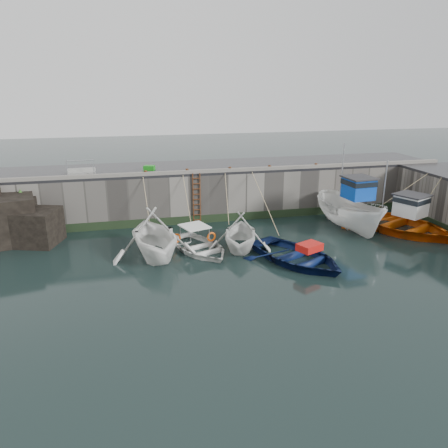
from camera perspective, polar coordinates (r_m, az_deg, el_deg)
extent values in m
plane|color=black|center=(19.09, 7.69, -8.39)|extent=(120.00, 120.00, 0.00)
cube|color=slate|center=(29.93, -0.65, 4.56)|extent=(30.00, 5.00, 3.00)
cube|color=black|center=(29.61, -0.66, 7.53)|extent=(30.00, 5.00, 0.16)
cube|color=slate|center=(27.32, 0.42, 7.04)|extent=(30.00, 0.30, 0.20)
cube|color=black|center=(27.87, 0.50, 0.88)|extent=(30.00, 0.08, 0.50)
cube|color=black|center=(26.76, -27.10, 0.49)|extent=(4.05, 3.66, 2.60)
cube|color=black|center=(25.90, -23.43, -0.35)|extent=(2.96, 2.83, 1.90)
cube|color=black|center=(27.17, -25.15, 0.67)|extent=(2.01, 1.83, 2.30)
cone|color=#2D591E|center=(26.25, -26.62, 2.25)|extent=(0.44, 0.44, 0.45)
cone|color=#2D591E|center=(25.57, -24.36, 1.02)|extent=(0.44, 0.44, 0.45)
cone|color=#2D591E|center=(26.98, -25.06, 3.73)|extent=(0.44, 0.44, 0.45)
cylinder|color=#3F1E0F|center=(27.04, -4.05, 3.28)|extent=(0.07, 0.07, 3.20)
cylinder|color=#3F1E0F|center=(27.11, -3.13, 3.33)|extent=(0.07, 0.07, 3.20)
cube|color=#3F1E0F|center=(27.43, -3.53, 0.57)|extent=(0.44, 0.06, 0.05)
cube|color=#3F1E0F|center=(27.33, -3.54, 1.23)|extent=(0.44, 0.06, 0.05)
cube|color=#3F1E0F|center=(27.24, -3.56, 1.89)|extent=(0.44, 0.06, 0.05)
cube|color=#3F1E0F|center=(27.15, -3.57, 2.56)|extent=(0.44, 0.06, 0.05)
cube|color=#3F1E0F|center=(27.07, -3.58, 3.23)|extent=(0.44, 0.06, 0.05)
cube|color=#3F1E0F|center=(26.98, -3.60, 3.91)|extent=(0.44, 0.06, 0.05)
cube|color=#3F1E0F|center=(26.91, -3.61, 4.59)|extent=(0.44, 0.06, 0.05)
cube|color=#3F1E0F|center=(26.83, -3.62, 5.28)|extent=(0.44, 0.06, 0.05)
cube|color=#3F1E0F|center=(26.76, -3.64, 5.97)|extent=(0.44, 0.06, 0.05)
imported|color=white|center=(22.70, -9.05, -4.07)|extent=(5.21, 5.84, 2.79)
imported|color=white|center=(23.07, -3.21, -3.49)|extent=(4.53, 5.33, 0.94)
imported|color=white|center=(23.49, 2.10, -3.08)|extent=(4.71, 5.11, 2.23)
imported|color=#0A1841|center=(21.97, 9.40, -4.85)|extent=(5.81, 6.60, 1.13)
imported|color=silver|center=(27.40, 16.11, 1.13)|extent=(2.79, 6.27, 2.36)
cube|color=#0B3EB3|center=(26.48, 17.15, 4.45)|extent=(1.52, 1.61, 1.20)
cube|color=black|center=(26.41, 17.22, 5.19)|extent=(1.58, 1.67, 0.28)
cube|color=#262628|center=(26.35, 17.27, 5.81)|extent=(1.73, 1.82, 0.08)
cylinder|color=#A5A8AD|center=(27.76, 15.22, 7.12)|extent=(0.08, 0.08, 3.00)
imported|color=#D8550B|center=(28.07, 21.84, -0.08)|extent=(7.31, 8.28, 1.42)
cube|color=white|center=(27.44, 23.22, 2.22)|extent=(1.90, 1.95, 1.20)
cube|color=black|center=(27.36, 23.31, 2.92)|extent=(1.98, 2.03, 0.28)
cube|color=#262628|center=(27.29, 23.38, 3.51)|extent=(2.16, 2.21, 0.08)
cylinder|color=#A5A8AD|center=(28.11, 20.27, 4.81)|extent=(0.08, 0.08, 3.00)
cube|color=#188618|center=(28.25, -9.74, 7.25)|extent=(0.78, 0.64, 0.29)
cylinder|color=#A5A8AD|center=(27.13, -19.85, 6.77)|extent=(0.05, 0.05, 1.00)
cylinder|color=#A5A8AD|center=(27.00, -16.68, 7.03)|extent=(0.05, 0.05, 1.00)
cylinder|color=#A5A8AD|center=(26.98, -18.37, 7.86)|extent=(1.50, 0.05, 0.05)
cube|color=gray|center=(27.62, -18.11, 6.26)|extent=(1.60, 0.35, 0.18)
cube|color=gray|center=(27.93, -18.10, 6.76)|extent=(1.60, 0.35, 0.18)
cylinder|color=#3F1E0F|center=(26.70, -10.18, 6.60)|extent=(0.18, 0.18, 0.28)
cylinder|color=#3F1E0F|center=(26.94, -4.84, 6.91)|extent=(0.18, 0.18, 0.28)
cylinder|color=#3F1E0F|center=(27.46, 0.78, 7.18)|extent=(0.18, 0.18, 0.28)
cylinder|color=#3F1E0F|center=(28.19, 5.96, 7.37)|extent=(0.18, 0.18, 0.28)
cylinder|color=#3F1E0F|center=(29.39, 11.92, 7.51)|extent=(0.18, 0.18, 0.28)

